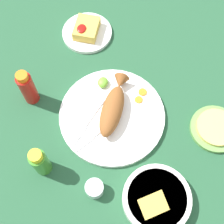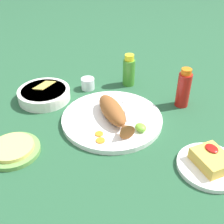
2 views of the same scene
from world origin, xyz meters
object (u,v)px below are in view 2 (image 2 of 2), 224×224
Objects in this scene: fork_near at (112,102)px; guacamole_bowl at (44,94)px; side_plate_fries at (210,166)px; fried_fish at (114,112)px; salt_cup at (87,84)px; hot_sauce_bottle_red at (184,89)px; hot_sauce_bottle_green at (129,71)px; main_plate at (112,119)px; fork_far at (125,104)px; tortilla_plate at (13,150)px.

fork_near is 0.77× the size of guacamole_bowl.
fried_fish is at bearing 28.56° from side_plate_fries.
salt_cup is 0.18m from guacamole_bowl.
guacamole_bowl reaches higher than salt_cup.
hot_sauce_bottle_red is 0.81× the size of side_plate_fries.
side_plate_fries is (-0.53, 0.01, -0.06)m from hot_sauce_bottle_green.
fork_far is at bearing -55.05° from main_plate.
salt_cup is 0.43m from tortilla_plate.
fork_far is at bearing -125.94° from guacamole_bowl.
fork_far is 0.21m from salt_cup.
fried_fish is 0.26m from salt_cup.
tortilla_plate is (0.29, 0.50, 0.00)m from side_plate_fries.
fork_far is 1.10× the size of tortilla_plate.
main_plate reaches higher than side_plate_fries.
hot_sauce_bottle_green is at bearing -10.93° from fork_far.
fork_near is 2.80× the size of salt_cup.
hot_sauce_bottle_green is 0.53m from side_plate_fries.
fried_fish reaches higher than salt_cup.
hot_sauce_bottle_red is 0.92× the size of tortilla_plate.
fork_near is at bearing 134.68° from hot_sauce_bottle_green.
salt_cup reaches higher than fork_far.
salt_cup is at bearing -87.32° from guacamole_bowl.
tortilla_plate is at bearing 115.04° from hot_sauce_bottle_green.
main_plate is 0.09m from fork_far.
main_plate is at bearing 141.31° from hot_sauce_bottle_green.
side_plate_fries is (-0.30, -0.16, -0.04)m from fried_fish.
hot_sauce_bottle_red reaches higher than hot_sauce_bottle_green.
tortilla_plate is at bearing 129.08° from salt_cup.
tortilla_plate is at bearing 91.18° from hot_sauce_bottle_red.
main_plate is 0.09m from fork_near.
guacamole_bowl reaches higher than main_plate.
side_plate_fries is at bearing -146.48° from fork_far.
hot_sauce_bottle_green reaches higher than fork_far.
hot_sauce_bottle_green is at bearing -38.69° from main_plate.
hot_sauce_bottle_red is (-0.01, -0.28, 0.06)m from main_plate.
fork_near is at bearing -166.28° from salt_cup.
main_plate is 0.28m from hot_sauce_bottle_green.
salt_cup is 0.59m from side_plate_fries.
fork_near is 0.27m from guacamole_bowl.
hot_sauce_bottle_red is at bearing -87.34° from fork_far.
fried_fish is 0.28m from hot_sauce_bottle_green.
fried_fish is 1.38× the size of tortilla_plate.
salt_cup reaches higher than main_plate.
hot_sauce_bottle_green is 2.46× the size of salt_cup.
main_plate is 0.36m from side_plate_fries.
tortilla_plate is (-0.26, 0.15, -0.02)m from guacamole_bowl.
fork_near is at bearing 69.03° from hot_sauce_bottle_red.
side_plate_fries is (-0.40, -0.13, -0.01)m from fork_near.
hot_sauce_bottle_green is 0.36m from guacamole_bowl.
main_plate is 0.34m from tortilla_plate.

